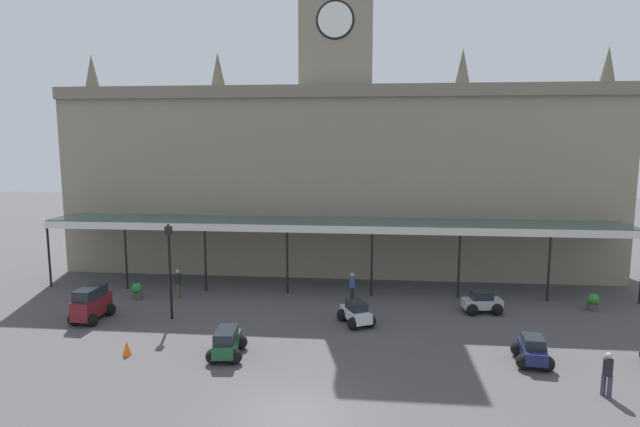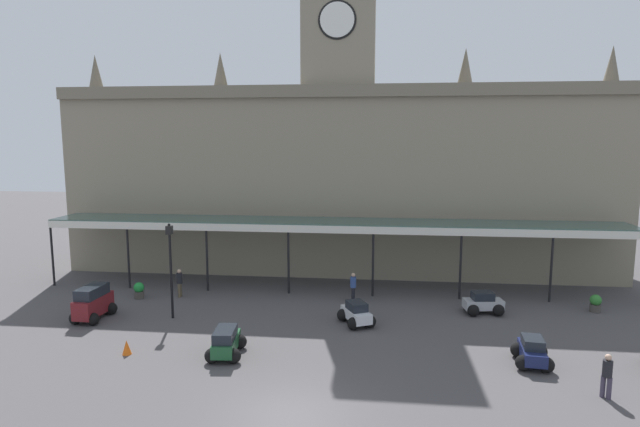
% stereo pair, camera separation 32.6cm
% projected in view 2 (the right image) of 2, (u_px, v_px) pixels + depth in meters
% --- Properties ---
extents(ground_plane, '(140.00, 140.00, 0.00)m').
position_uv_depth(ground_plane, '(292.00, 417.00, 17.68)').
color(ground_plane, '#4B4849').
extents(station_building, '(37.76, 6.46, 20.36)m').
position_uv_depth(station_building, '(339.00, 171.00, 37.18)').
color(station_building, gray).
rests_on(station_building, ground).
extents(entrance_canopy, '(35.68, 3.26, 4.30)m').
position_uv_depth(entrance_canopy, '(332.00, 224.00, 32.22)').
color(entrance_canopy, '#38564C').
rests_on(entrance_canopy, ground).
extents(car_green_estate, '(1.68, 2.33, 1.27)m').
position_uv_depth(car_green_estate, '(226.00, 343.00, 22.58)').
color(car_green_estate, '#1E512D').
rests_on(car_green_estate, ground).
extents(car_maroon_van, '(1.66, 2.44, 1.77)m').
position_uv_depth(car_maroon_van, '(93.00, 304.00, 27.16)').
color(car_maroon_van, maroon).
rests_on(car_maroon_van, ground).
extents(car_white_sedan, '(2.03, 2.24, 1.19)m').
position_uv_depth(car_white_sedan, '(356.00, 315.00, 26.45)').
color(car_white_sedan, silver).
rests_on(car_white_sedan, ground).
extents(car_silver_sedan, '(2.15, 1.70, 1.19)m').
position_uv_depth(car_silver_sedan, '(483.00, 304.00, 28.09)').
color(car_silver_sedan, '#B2B5BA').
rests_on(car_silver_sedan, ground).
extents(car_navy_sedan, '(1.65, 2.13, 1.19)m').
position_uv_depth(car_navy_sedan, '(532.00, 353.00, 21.73)').
color(car_navy_sedan, '#19214C').
rests_on(car_navy_sedan, ground).
extents(pedestrian_crossing_forecourt, '(0.34, 0.34, 1.67)m').
position_uv_depth(pedestrian_crossing_forecourt, '(607.00, 374.00, 18.85)').
color(pedestrian_crossing_forecourt, '#3F384C').
rests_on(pedestrian_crossing_forecourt, ground).
extents(pedestrian_beside_cars, '(0.34, 0.39, 1.67)m').
position_uv_depth(pedestrian_beside_cars, '(180.00, 282.00, 31.01)').
color(pedestrian_beside_cars, brown).
rests_on(pedestrian_beside_cars, ground).
extents(pedestrian_near_entrance, '(0.34, 0.39, 1.67)m').
position_uv_depth(pedestrian_near_entrance, '(353.00, 286.00, 30.18)').
color(pedestrian_near_entrance, black).
rests_on(pedestrian_near_entrance, ground).
extents(victorian_lamppost, '(0.30, 0.30, 5.04)m').
position_uv_depth(victorian_lamppost, '(170.00, 260.00, 27.01)').
color(victorian_lamppost, black).
rests_on(victorian_lamppost, ground).
extents(traffic_cone, '(0.40, 0.40, 0.64)m').
position_uv_depth(traffic_cone, '(127.00, 347.00, 22.78)').
color(traffic_cone, orange).
rests_on(traffic_cone, ground).
extents(planter_forecourt_centre, '(0.60, 0.60, 0.96)m').
position_uv_depth(planter_forecourt_centre, '(595.00, 303.00, 28.35)').
color(planter_forecourt_centre, '#47423D').
rests_on(planter_forecourt_centre, ground).
extents(planter_by_canopy, '(0.60, 0.60, 0.96)m').
position_uv_depth(planter_by_canopy, '(139.00, 290.00, 30.75)').
color(planter_by_canopy, '#47423D').
rests_on(planter_by_canopy, ground).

